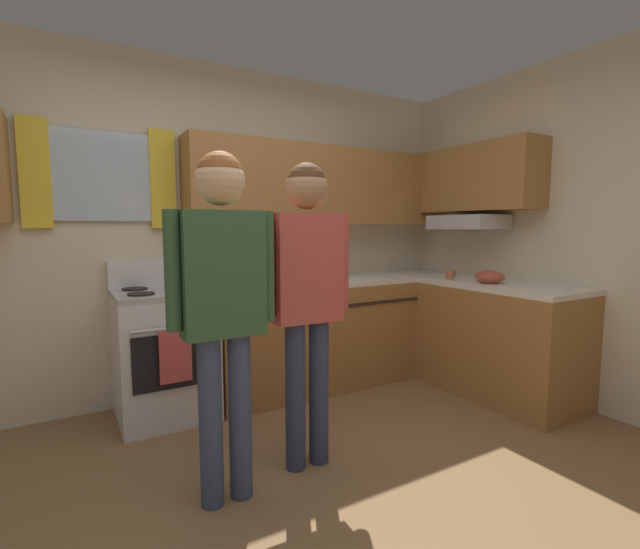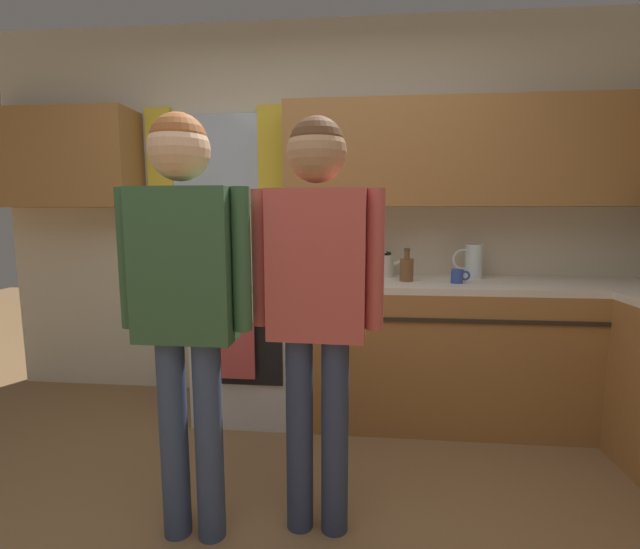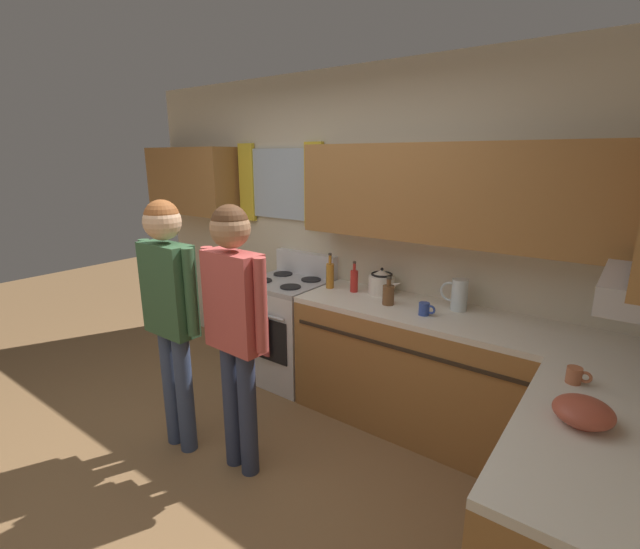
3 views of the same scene
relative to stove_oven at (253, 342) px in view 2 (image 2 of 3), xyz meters
The scene contains 11 objects.
back_wall_unit 1.12m from the stove_oven, 30.99° to the left, with size 4.60×0.42×2.60m.
kitchen_counter_run 1.84m from the stove_oven, 10.16° to the right, with size 2.35×1.86×0.90m.
stove_oven is the anchor object (origin of this frame).
bottle_oil_amber 0.69m from the stove_oven, ahead, with size 0.06×0.06×0.29m.
bottle_sauce_red 0.83m from the stove_oven, ahead, with size 0.06×0.06×0.25m.
bottle_squat_brown 1.12m from the stove_oven, ahead, with size 0.08×0.08×0.21m.
mug_cobalt_blue 1.38m from the stove_oven, ahead, with size 0.11×0.07×0.08m.
stovetop_kettle 1.00m from the stove_oven, 10.59° to the left, with size 0.27×0.20×0.21m.
water_pitcher 1.54m from the stove_oven, ahead, with size 0.19×0.11×0.22m.
adult_left 1.33m from the stove_oven, 87.71° to the right, with size 0.52×0.23×1.68m.
adult_in_plaid 1.36m from the stove_oven, 63.55° to the right, with size 0.52×0.23×1.68m.
Camera 2 is at (0.34, -1.24, 1.31)m, focal length 24.69 mm.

